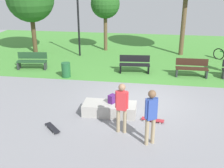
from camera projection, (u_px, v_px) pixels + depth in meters
name	position (u px, v px, depth m)	size (l,w,h in m)	color
ground_plane	(142.00, 101.00, 11.50)	(28.00, 28.00, 0.00)	gray
grass_lawn	(147.00, 52.00, 18.86)	(26.60, 11.99, 0.01)	#478C38
concrete_ledge	(110.00, 109.00, 10.36)	(1.97, 0.83, 0.44)	#A8A59E
backpack_on_ledge	(112.00, 99.00, 10.28)	(0.28, 0.20, 0.32)	#4C1E66
skater_performing_trick	(122.00, 105.00, 8.90)	(0.43, 0.23, 1.72)	tan
skater_watching	(151.00, 113.00, 8.24)	(0.38, 0.34, 1.80)	tan
skateboard_by_ledge	(52.00, 128.00, 9.39)	(0.70, 0.71, 0.08)	black
skateboard_spare	(153.00, 120.00, 9.91)	(0.82, 0.33, 0.08)	#A5262D
park_bench_by_oak	(135.00, 64.00, 14.71)	(1.63, 0.60, 0.91)	black
park_bench_far_left	(192.00, 68.00, 14.12)	(1.60, 0.48, 0.91)	#331E14
park_bench_near_path	(32.00, 60.00, 15.27)	(1.65, 0.66, 0.91)	#1E4223
tree_leaning_ash	(105.00, 4.00, 18.12)	(1.90, 1.90, 4.05)	brown
lamp_post	(78.00, 12.00, 16.95)	(0.28, 0.28, 4.58)	black
trash_bin	(66.00, 70.00, 14.09)	(0.44, 0.44, 0.75)	#1E592D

